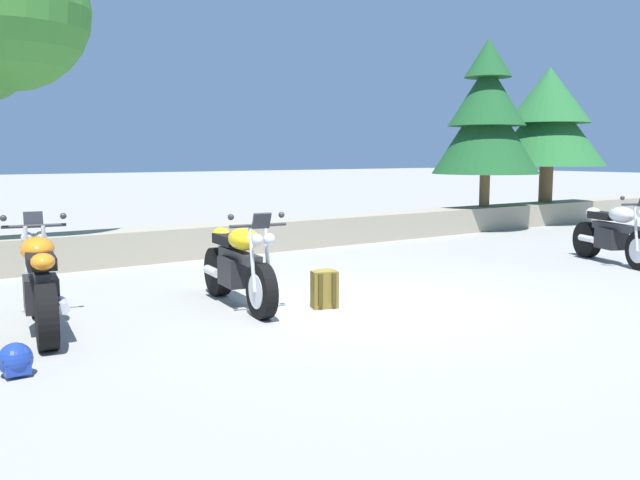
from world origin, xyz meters
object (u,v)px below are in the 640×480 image
Objects in this scene: motorcycle_yellow_centre at (239,266)px; motorcycle_silver_far_right at (614,234)px; rider_helmet at (16,360)px; pine_tree_far_right at (548,119)px; motorcycle_orange_near_left at (41,285)px; rider_backpack at (324,287)px; pine_tree_mid_right at (487,117)px.

motorcycle_silver_far_right is (6.63, -0.77, 0.00)m from motorcycle_yellow_centre.
motorcycle_silver_far_right is at bearing 2.81° from rider_helmet.
pine_tree_far_right is at bearing 20.61° from rider_helmet.
pine_tree_far_right reaches higher than motorcycle_yellow_centre.
rider_backpack is (2.99, -0.80, -0.24)m from motorcycle_orange_near_left.
motorcycle_yellow_centre and motorcycle_silver_far_right have the same top height.
rider_backpack is at bearing -155.94° from pine_tree_far_right.
motorcycle_orange_near_left is 3.11m from rider_backpack.
motorcycle_silver_far_right is at bearing -115.67° from pine_tree_mid_right.
rider_helmet is 13.04m from pine_tree_mid_right.
pine_tree_far_right is (14.19, 5.34, 2.58)m from rider_helmet.
pine_tree_far_right reaches higher than rider_helmet.
motorcycle_orange_near_left is 14.38m from pine_tree_far_right.
pine_tree_mid_right is (8.14, 4.65, 2.43)m from rider_backpack.
rider_backpack is at bearing -15.01° from motorcycle_orange_near_left.
motorcycle_orange_near_left is at bearing -160.94° from pine_tree_mid_right.
rider_helmet is at bearing -170.71° from rider_backpack.
pine_tree_far_right is at bearing 24.06° from rider_backpack.
motorcycle_orange_near_left is at bearing 174.06° from motorcycle_silver_far_right.
motorcycle_silver_far_right is 5.85m from rider_backpack.
motorcycle_yellow_centre is 0.52× the size of pine_tree_mid_right.
motorcycle_orange_near_left is at bearing 176.11° from motorcycle_yellow_centre.
motorcycle_orange_near_left is at bearing 68.45° from rider_helmet.
motorcycle_yellow_centre is at bearing -160.25° from pine_tree_far_right.
motorcycle_orange_near_left is at bearing -163.83° from pine_tree_far_right.
pine_tree_far_right reaches higher than rider_backpack.
rider_helmet is 0.08× the size of pine_tree_far_right.
rider_backpack is at bearing -39.71° from motorcycle_yellow_centre.
pine_tree_mid_right is at bearing -177.45° from pine_tree_far_right.
pine_tree_far_right reaches higher than motorcycle_orange_near_left.
motorcycle_orange_near_left reaches higher than rider_backpack.
rider_backpack is 0.12× the size of pine_tree_mid_right.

